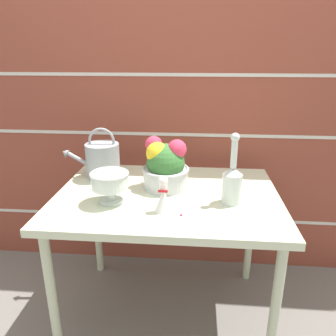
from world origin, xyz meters
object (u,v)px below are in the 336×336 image
at_px(figurine_vase, 163,197).
at_px(crystal_pedestal_bowl, 110,182).
at_px(watering_can, 102,160).
at_px(flower_planter, 165,166).
at_px(glass_decanter, 232,182).

bearing_deg(figurine_vase, crystal_pedestal_bowl, 164.62).
relative_size(watering_can, flower_planter, 1.24).
distance_m(watering_can, figurine_vase, 0.54).
xyz_separation_m(crystal_pedestal_bowl, flower_planter, (0.24, 0.20, 0.02)).
bearing_deg(watering_can, glass_decanter, -21.92).
bearing_deg(crystal_pedestal_bowl, flower_planter, 39.94).
distance_m(crystal_pedestal_bowl, flower_planter, 0.31).
bearing_deg(figurine_vase, watering_can, 134.55).
height_order(watering_can, figurine_vase, watering_can).
bearing_deg(glass_decanter, figurine_vase, -160.15).
bearing_deg(flower_planter, figurine_vase, -86.02).
bearing_deg(glass_decanter, flower_planter, 153.98).
bearing_deg(figurine_vase, glass_decanter, 19.85).
bearing_deg(watering_can, flower_planter, -18.03).
relative_size(flower_planter, figurine_vase, 1.62).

